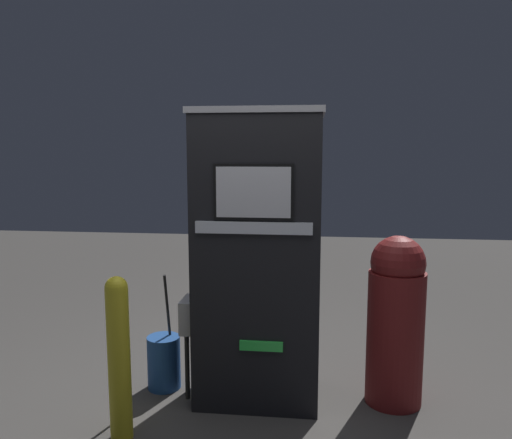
{
  "coord_description": "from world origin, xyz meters",
  "views": [
    {
      "loc": [
        0.36,
        -3.06,
        1.74
      ],
      "look_at": [
        0.0,
        0.14,
        1.29
      ],
      "focal_mm": 35.0,
      "sensor_mm": 36.0,
      "label": 1
    }
  ],
  "objects_px": {
    "gas_pump": "(258,258)",
    "trash_bin": "(396,318)",
    "squeegee_bucket": "(164,362)",
    "safety_bollard": "(119,355)"
  },
  "relations": [
    {
      "from": "gas_pump",
      "to": "squeegee_bucket",
      "type": "distance_m",
      "value": 1.07
    },
    {
      "from": "gas_pump",
      "to": "squeegee_bucket",
      "type": "relative_size",
      "value": 2.31
    },
    {
      "from": "gas_pump",
      "to": "safety_bollard",
      "type": "relative_size",
      "value": 1.99
    },
    {
      "from": "gas_pump",
      "to": "safety_bollard",
      "type": "bearing_deg",
      "value": -141.6
    },
    {
      "from": "safety_bollard",
      "to": "trash_bin",
      "type": "relative_size",
      "value": 0.86
    },
    {
      "from": "trash_bin",
      "to": "squeegee_bucket",
      "type": "xyz_separation_m",
      "value": [
        -1.65,
        0.02,
        -0.4
      ]
    },
    {
      "from": "safety_bollard",
      "to": "trash_bin",
      "type": "distance_m",
      "value": 1.83
    },
    {
      "from": "gas_pump",
      "to": "trash_bin",
      "type": "distance_m",
      "value": 1.03
    },
    {
      "from": "gas_pump",
      "to": "safety_bollard",
      "type": "distance_m",
      "value": 1.09
    },
    {
      "from": "gas_pump",
      "to": "trash_bin",
      "type": "bearing_deg",
      "value": 2.18
    }
  ]
}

